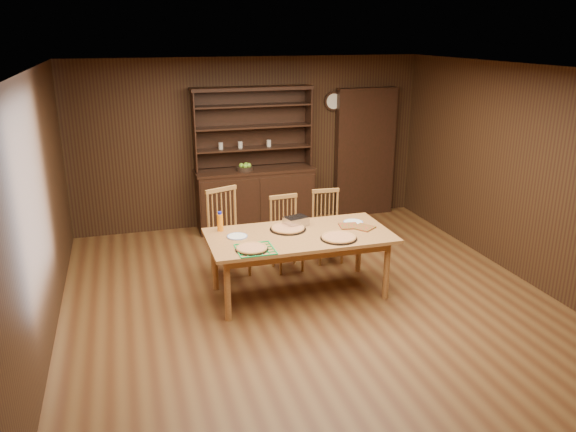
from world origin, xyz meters
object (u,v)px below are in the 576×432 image
object	(u,v)px
dining_table	(299,240)
chair_center	(286,230)
chair_right	(327,223)
juice_bottle	(220,222)
chair_left	(227,229)
china_hutch	(255,190)

from	to	relation	value
dining_table	chair_center	bearing A→B (deg)	84.95
chair_right	juice_bottle	xyz separation A→B (m)	(-1.53, -0.54, 0.35)
dining_table	chair_left	bearing A→B (deg)	129.72
china_hutch	chair_right	size ratio (longest dim) A/B	2.25
chair_center	chair_left	bearing A→B (deg)	172.63
china_hutch	chair_left	size ratio (longest dim) A/B	1.95
chair_center	chair_right	bearing A→B (deg)	6.47
chair_center	china_hutch	bearing A→B (deg)	85.83
dining_table	juice_bottle	world-z (taller)	juice_bottle
chair_left	chair_center	distance (m)	0.77
juice_bottle	china_hutch	bearing A→B (deg)	66.68
dining_table	chair_center	xyz separation A→B (m)	(0.07, 0.80, -0.17)
china_hutch	chair_right	distance (m)	1.69
chair_right	chair_left	bearing A→B (deg)	-173.59
dining_table	chair_center	distance (m)	0.82
dining_table	chair_left	distance (m)	1.09
china_hutch	juice_bottle	bearing A→B (deg)	-113.32
china_hutch	dining_table	distance (m)	2.49
china_hutch	chair_center	size ratio (longest dim) A/B	2.25
dining_table	juice_bottle	size ratio (longest dim) A/B	9.07
chair_left	chair_center	bearing A→B (deg)	-23.51
chair_left	juice_bottle	bearing A→B (deg)	-128.85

